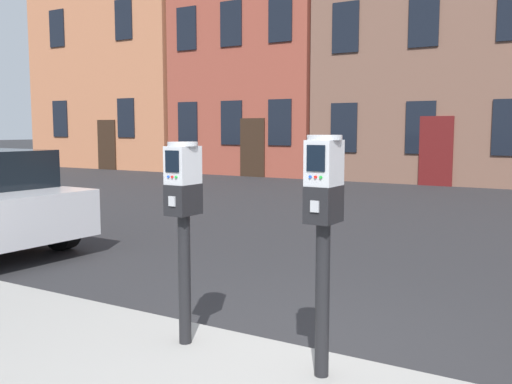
{
  "coord_description": "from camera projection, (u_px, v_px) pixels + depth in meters",
  "views": [
    {
      "loc": [
        1.73,
        -3.39,
        1.71
      ],
      "look_at": [
        -0.24,
        -0.08,
        1.28
      ],
      "focal_mm": 39.91,
      "sensor_mm": 36.0,
      "label": 1
    }
  ],
  "objects": [
    {
      "name": "ground_plane",
      "position": [
        292.0,
        375.0,
        3.96
      ],
      "size": [
        160.0,
        160.0,
        0.0
      ],
      "primitive_type": "plane",
      "color": "#28282B"
    },
    {
      "name": "parking_meter_twin_adjacent",
      "position": [
        323.0,
        212.0,
        3.52
      ],
      "size": [
        0.22,
        0.25,
        1.53
      ],
      "rotation": [
        0.0,
        0.0,
        -1.59
      ],
      "color": "black",
      "rests_on": "sidewalk_slab"
    },
    {
      "name": "townhouse_orange_brick",
      "position": [
        270.0,
        39.0,
        22.85
      ],
      "size": [
        6.03,
        5.8,
        10.61
      ],
      "color": "brown",
      "rests_on": "ground_plane"
    },
    {
      "name": "townhouse_grey_stucco",
      "position": [
        135.0,
        38.0,
        26.38
      ],
      "size": [
        7.94,
        5.64,
        11.85
      ],
      "color": "#B7704C",
      "rests_on": "ground_plane"
    },
    {
      "name": "townhouse_cream_stone",
      "position": [
        447.0,
        39.0,
        19.62
      ],
      "size": [
        7.47,
        6.32,
        9.59
      ],
      "color": "brown",
      "rests_on": "ground_plane"
    },
    {
      "name": "parking_meter_near_kerb",
      "position": [
        183.0,
        206.0,
        4.08
      ],
      "size": [
        0.22,
        0.25,
        1.48
      ],
      "rotation": [
        0.0,
        0.0,
        -1.59
      ],
      "color": "black",
      "rests_on": "sidewalk_slab"
    }
  ]
}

